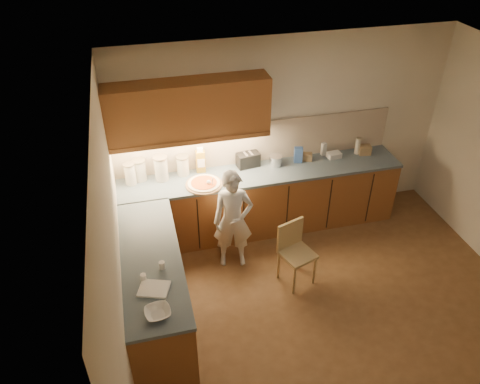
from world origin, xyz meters
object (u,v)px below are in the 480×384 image
at_px(wooden_chair, 294,248).
at_px(oil_jug, 201,161).
at_px(pizza_on_board, 204,184).
at_px(child, 233,220).
at_px(toaster, 248,160).

distance_m(wooden_chair, oil_jug, 1.66).
distance_m(pizza_on_board, child, 0.60).
distance_m(pizza_on_board, wooden_chair, 1.38).
bearing_deg(pizza_on_board, toaster, 25.85).
relative_size(pizza_on_board, wooden_chair, 0.57).
distance_m(oil_jug, toaster, 0.64).
distance_m(pizza_on_board, oil_jug, 0.36).
relative_size(wooden_chair, toaster, 2.56).
bearing_deg(toaster, child, -124.96).
distance_m(child, wooden_chair, 0.81).
xyz_separation_m(child, wooden_chair, (0.64, -0.46, -0.20)).
height_order(pizza_on_board, toaster, toaster).
relative_size(child, toaster, 4.24).
bearing_deg(oil_jug, child, -73.42).
xyz_separation_m(pizza_on_board, child, (0.26, -0.47, -0.27)).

